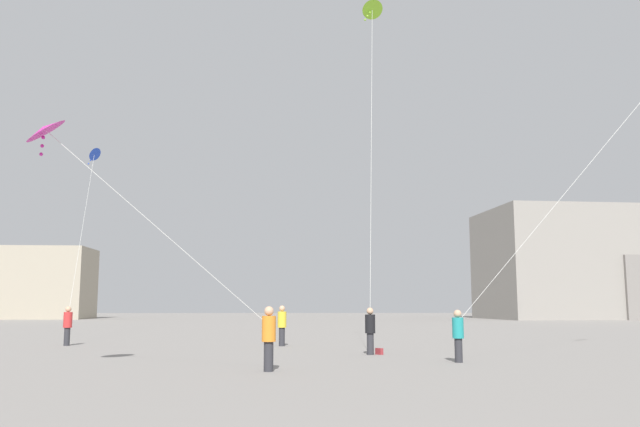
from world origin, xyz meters
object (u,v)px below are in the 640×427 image
Objects in this scene: handbag_beside_flyer at (379,351)px; kite_magenta_diamond at (45,130)px; person_in_yellow at (282,324)px; kite_lime_diamond at (372,13)px; person_in_red at (68,324)px; person_in_black at (370,329)px; building_left_hall at (25,283)px; person_in_orange at (269,336)px; person_in_teal at (458,333)px; building_centre_hall at (554,264)px; kite_cobalt_diamond at (94,156)px.

kite_magenta_diamond is at bearing -144.40° from handbag_beside_flyer.
handbag_beside_flyer is (3.77, -5.36, -0.89)m from person_in_yellow.
kite_lime_diamond reaches higher than handbag_beside_flyer.
handbag_beside_flyer is (10.23, 7.32, -6.55)m from kite_magenta_diamond.
person_in_yellow is 10.00m from person_in_red.
building_left_hall is (-38.95, 65.95, 3.82)m from person_in_black.
person_in_orange is 18.09m from kite_lime_diamond.
building_left_hall is (-35.28, 72.10, 3.78)m from person_in_orange.
person_in_black is at bearing -100.55° from kite_lime_diamond.
kite_lime_diamond is at bearing 84.42° from person_in_yellow.
person_in_black is at bearing 75.97° from person_in_teal.
person_in_orange is 8.47m from kite_magenta_diamond.
kite_magenta_diamond is (-9.88, -7.22, 5.70)m from person_in_black.
handbag_beside_flyer is at bearing 35.60° from kite_magenta_diamond.
person_in_yellow is at bearing -147.25° from person_in_red.
person_in_orange is 15.73m from person_in_red.
kite_magenta_diamond is at bearing 141.72° from person_in_red.
building_left_hall is at bearing 177.53° from building_centre_hall.
kite_lime_diamond is at bearing 54.12° from person_in_teal.
person_in_yellow is (-3.42, 5.46, 0.04)m from person_in_black.
person_in_yellow is 20.44m from kite_cobalt_diamond.
person_in_black is 14.76m from person_in_red.
person_in_yellow reaches higher than person_in_teal.
kite_lime_diamond is 74.47m from building_left_hall.
person_in_red is at bearing 104.64° from kite_magenta_diamond.
person_in_teal is 4.26m from handbag_beside_flyer.
person_in_black is 0.96× the size of person_in_yellow.
person_in_teal is at bearing -114.74° from building_centre_hall.
person_in_black is 0.97× the size of person_in_orange.
building_centre_hall is (46.44, 56.64, 6.38)m from person_in_red.
person_in_teal is 0.12× the size of kite_lime_diamond.
person_in_teal is 16.34m from kite_lime_diamond.
kite_cobalt_diamond is at bearing -118.17° from person_in_yellow.
kite_cobalt_diamond is at bearing 103.81° from kite_magenta_diamond.
kite_lime_diamond is at bearing -152.52° from person_in_red.
person_in_teal is 0.25× the size of kite_magenta_diamond.
person_in_red is 0.10× the size of building_left_hall.
kite_cobalt_diamond reaches higher than kite_magenta_diamond.
building_centre_hall reaches higher than building_left_hall.
person_in_yellow is 0.10× the size of building_centre_hall.
person_in_black is at bearing -59.43° from building_left_hall.
kite_cobalt_diamond is 0.64× the size of building_centre_hall.
person_in_orange is 5.74× the size of handbag_beside_flyer.
person_in_orange is 0.12× the size of kite_lime_diamond.
person_in_black is 7.16m from person_in_orange.
kite_magenta_diamond is 26.06m from kite_cobalt_diamond.
kite_lime_diamond reaches higher than person_in_red.
person_in_red is 65.09m from building_left_hall.
kite_magenta_diamond reaches higher than person_in_orange.
kite_lime_diamond is (4.13, -1.63, 14.43)m from person_in_yellow.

